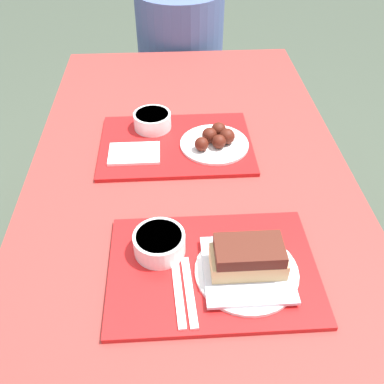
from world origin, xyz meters
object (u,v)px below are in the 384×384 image
object	(u,v)px
tray_near	(213,269)
bowl_coleslaw_near	(159,242)
tray_far	(176,145)
bowl_coleslaw_far	(152,120)
wings_plate_far	(215,140)
brisket_sandwich_plate	(248,263)
person_seated_across	(180,38)

from	to	relation	value
tray_near	bowl_coleslaw_near	size ratio (longest dim) A/B	3.91
tray_far	bowl_coleslaw_far	world-z (taller)	bowl_coleslaw_far
tray_far	wings_plate_far	world-z (taller)	wings_plate_far
brisket_sandwich_plate	bowl_coleslaw_far	size ratio (longest dim) A/B	1.92
tray_far	wings_plate_far	size ratio (longest dim) A/B	2.23
brisket_sandwich_plate	person_seated_across	bearing A→B (deg)	93.62
bowl_coleslaw_near	person_seated_across	bearing A→B (deg)	85.87
tray_near	person_seated_across	size ratio (longest dim) A/B	0.67
bowl_coleslaw_near	wings_plate_far	distance (m)	0.42
brisket_sandwich_plate	wings_plate_far	size ratio (longest dim) A/B	1.09
tray_far	person_seated_across	bearing A→B (deg)	87.08
bowl_coleslaw_near	bowl_coleslaw_far	world-z (taller)	same
tray_near	tray_far	distance (m)	0.47
person_seated_across	tray_near	bearing A→B (deg)	-89.23
tray_near	wings_plate_far	size ratio (longest dim) A/B	2.23
brisket_sandwich_plate	person_seated_across	size ratio (longest dim) A/B	0.33
tray_near	bowl_coleslaw_near	xyz separation A→B (m)	(-0.11, 0.05, 0.03)
tray_near	wings_plate_far	world-z (taller)	wings_plate_far
tray_near	bowl_coleslaw_near	distance (m)	0.13
bowl_coleslaw_near	bowl_coleslaw_far	bearing A→B (deg)	92.31
tray_near	wings_plate_far	distance (m)	0.45
bowl_coleslaw_near	wings_plate_far	bearing A→B (deg)	67.64
bowl_coleslaw_far	wings_plate_far	xyz separation A→B (m)	(0.18, -0.11, -0.01)
bowl_coleslaw_far	person_seated_across	xyz separation A→B (m)	(0.11, 0.80, -0.07)
bowl_coleslaw_near	person_seated_across	world-z (taller)	person_seated_across
tray_near	person_seated_across	bearing A→B (deg)	90.77
wings_plate_far	person_seated_across	world-z (taller)	person_seated_across
bowl_coleslaw_far	person_seated_across	size ratio (longest dim) A/B	0.17
bowl_coleslaw_near	person_seated_across	distance (m)	1.30
bowl_coleslaw_near	brisket_sandwich_plate	xyz separation A→B (m)	(0.18, -0.07, 0.00)
tray_far	bowl_coleslaw_near	distance (m)	0.41
tray_far	bowl_coleslaw_far	xyz separation A→B (m)	(-0.07, 0.09, 0.03)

